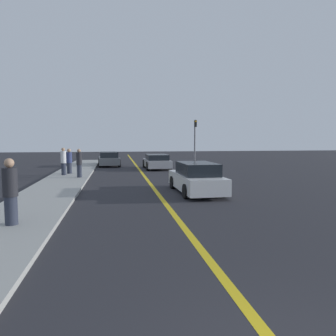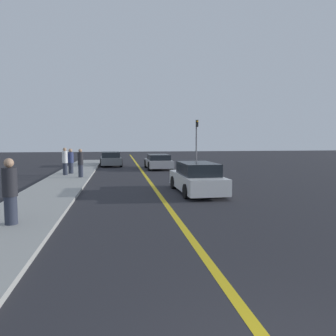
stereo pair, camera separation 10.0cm
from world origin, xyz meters
name	(u,v)px [view 1 (the left image)]	position (x,y,z in m)	size (l,w,h in m)	color
road_center_line	(146,178)	(0.00, 18.00, 0.00)	(0.20, 60.00, 0.01)	gold
sidewalk_left	(65,180)	(-4.83, 17.28, 0.07)	(2.57, 34.56, 0.13)	#9E9E99
car_near_right_lane	(196,178)	(1.78, 12.09, 0.67)	(1.92, 4.58, 1.41)	silver
car_ahead_center	(157,162)	(1.47, 24.19, 0.59)	(2.06, 4.35, 1.20)	#9E9EA3
car_far_distant	(109,159)	(-2.47, 27.70, 0.63)	(2.06, 4.23, 1.30)	#4C5156
pedestrian_near_curb	(10,192)	(-4.74, 6.98, 1.05)	(0.40, 0.40, 1.84)	#282D3D
pedestrian_mid_group	(79,163)	(-4.08, 18.05, 1.01)	(0.34, 0.34, 1.74)	#282D3D
pedestrian_far_standing	(63,161)	(-5.22, 19.49, 1.03)	(0.35, 0.35, 1.78)	#282D3D
pedestrian_by_sign	(69,161)	(-4.98, 20.39, 0.97)	(0.39, 0.39, 1.69)	#282D3D
traffic_light	(195,139)	(4.51, 23.48, 2.45)	(0.18, 0.40, 3.98)	slate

